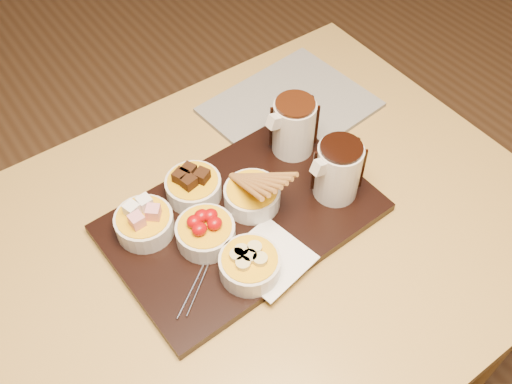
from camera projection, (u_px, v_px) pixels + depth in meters
dining_table at (220, 284)px, 1.05m from camera, size 1.20×0.80×0.75m
serving_board at (242, 218)px, 1.01m from camera, size 0.47×0.32×0.02m
napkin at (269, 258)px, 0.94m from camera, size 0.14×0.14×0.00m
bowl_marshmallows at (145, 224)px, 0.96m from camera, size 0.10×0.10×0.04m
bowl_cake at (194, 188)px, 1.01m from camera, size 0.10×0.10×0.04m
bowl_strawberries at (206, 233)px, 0.95m from camera, size 0.10×0.10×0.04m
bowl_biscotti at (252, 196)px, 1.00m from camera, size 0.10×0.10×0.04m
bowl_bananas at (250, 265)px, 0.91m from camera, size 0.10×0.10×0.04m
pitcher_dark_chocolate at (338, 171)px, 0.99m from camera, size 0.08×0.08×0.11m
pitcher_milk_chocolate at (294, 127)px, 1.06m from camera, size 0.08×0.08×0.11m
fondue_skewers at (210, 251)px, 0.95m from camera, size 0.17×0.23×0.01m
newspaper at (290, 108)px, 1.20m from camera, size 0.34×0.28×0.01m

